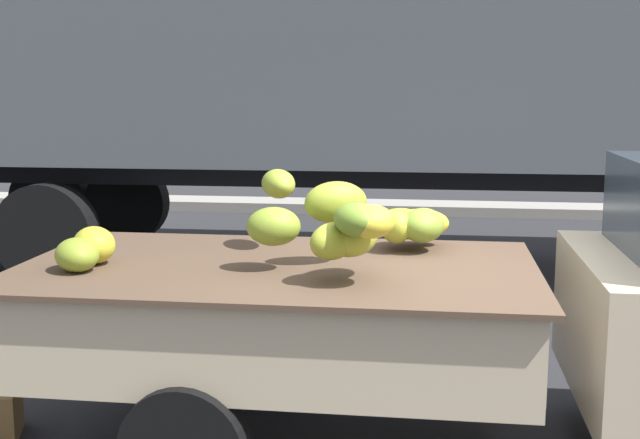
% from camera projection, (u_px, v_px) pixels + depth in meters
% --- Properties ---
extents(curb_strip, '(80.00, 0.80, 0.16)m').
position_uv_depth(curb_strip, '(455.00, 209.00, 13.53)').
color(curb_strip, gray).
rests_on(curb_strip, ground).
extents(semi_trailer, '(12.02, 2.72, 3.95)m').
position_uv_depth(semi_trailer, '(389.00, 44.00, 9.09)').
color(semi_trailer, '#4C5156').
rests_on(semi_trailer, ground).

